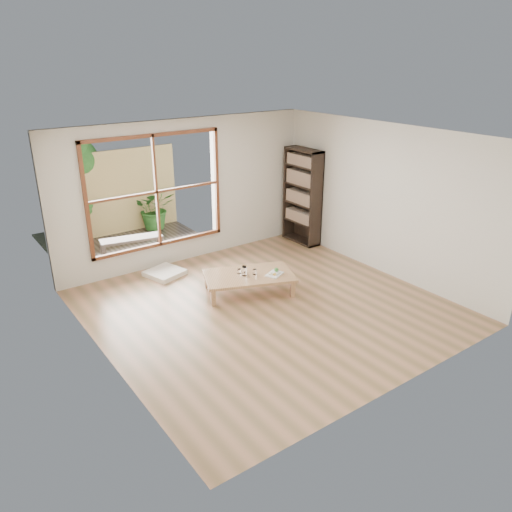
{
  "coord_description": "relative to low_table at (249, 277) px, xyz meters",
  "views": [
    {
      "loc": [
        -4.12,
        -5.47,
        3.66
      ],
      "look_at": [
        0.3,
        0.69,
        0.55
      ],
      "focal_mm": 35.0,
      "sensor_mm": 36.0,
      "label": 1
    }
  ],
  "objects": [
    {
      "name": "shrub_right",
      "position": [
        0.12,
        3.76,
        0.23
      ],
      "size": [
        0.98,
        0.89,
        0.95
      ],
      "primitive_type": "imported",
      "rotation": [
        0.0,
        0.0,
        -0.19
      ],
      "color": "#316A27",
      "rests_on": "deck"
    },
    {
      "name": "garden_tree",
      "position": [
        -1.36,
        4.28,
        1.35
      ],
      "size": [
        1.04,
        0.85,
        2.22
      ],
      "color": "#4C3D2D",
      "rests_on": "ground"
    },
    {
      "name": "shrub_left",
      "position": [
        -1.57,
        3.44,
        0.24
      ],
      "size": [
        0.56,
        0.46,
        0.98
      ],
      "primitive_type": "imported",
      "rotation": [
        0.0,
        0.0,
        0.05
      ],
      "color": "#316A27",
      "rests_on": "deck"
    },
    {
      "name": "glass_short",
      "position": [
        0.01,
        0.15,
        0.09
      ],
      "size": [
        0.07,
        0.07,
        0.1
      ],
      "primitive_type": "cylinder",
      "color": "silver",
      "rests_on": "low_table"
    },
    {
      "name": "glass_tall",
      "position": [
        -0.08,
        0.01,
        0.11
      ],
      "size": [
        0.08,
        0.08,
        0.14
      ],
      "primitive_type": "cylinder",
      "color": "silver",
      "rests_on": "low_table"
    },
    {
      "name": "deck",
      "position": [
        -0.68,
        2.98,
        -0.28
      ],
      "size": [
        2.8,
        2.0,
        0.05
      ],
      "primitive_type": "cube",
      "color": "#3E352D",
      "rests_on": "ground"
    },
    {
      "name": "bamboo_fence",
      "position": [
        -0.68,
        3.98,
        0.62
      ],
      "size": [
        2.8,
        0.06,
        1.8
      ],
      "primitive_type": "cube",
      "color": "tan",
      "rests_on": "ground"
    },
    {
      "name": "food_tray",
      "position": [
        0.35,
        -0.24,
        0.06
      ],
      "size": [
        0.34,
        0.3,
        0.09
      ],
      "rotation": [
        0.0,
        0.0,
        0.41
      ],
      "color": "white",
      "rests_on": "low_table"
    },
    {
      "name": "garden_bench",
      "position": [
        -0.95,
        2.54,
        0.06
      ],
      "size": [
        1.2,
        0.56,
        0.37
      ],
      "rotation": [
        0.0,
        0.0,
        -0.2
      ],
      "color": "black",
      "rests_on": "deck"
    },
    {
      "name": "low_table",
      "position": [
        0.0,
        0.0,
        0.0
      ],
      "size": [
        1.63,
        1.28,
        0.31
      ],
      "rotation": [
        0.0,
        0.0,
        -0.38
      ],
      "color": "tan",
      "rests_on": "ground"
    },
    {
      "name": "bookshelf",
      "position": [
        2.24,
        1.32,
        0.68
      ],
      "size": [
        0.31,
        0.86,
        1.91
      ],
      "primitive_type": "cube",
      "color": "black",
      "rests_on": "ground"
    },
    {
      "name": "glass_mid",
      "position": [
        0.08,
        -0.05,
        0.08
      ],
      "size": [
        0.06,
        0.06,
        0.09
      ],
      "primitive_type": "cylinder",
      "color": "silver",
      "rests_on": "low_table"
    },
    {
      "name": "glass_small",
      "position": [
        -0.1,
        0.13,
        0.08
      ],
      "size": [
        0.06,
        0.06,
        0.08
      ],
      "primitive_type": "cylinder",
      "color": "silver",
      "rests_on": "low_table"
    },
    {
      "name": "floor_cushion",
      "position": [
        -0.83,
        1.42,
        -0.23
      ],
      "size": [
        0.71,
        0.71,
        0.08
      ],
      "primitive_type": "cube",
      "rotation": [
        0.0,
        0.0,
        0.29
      ],
      "color": "white",
      "rests_on": "ground"
    },
    {
      "name": "ground",
      "position": [
        -0.08,
        -0.58,
        -0.28
      ],
      "size": [
        5.0,
        5.0,
        0.0
      ],
      "primitive_type": "plane",
      "color": "#AA7855",
      "rests_on": "ground"
    }
  ]
}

